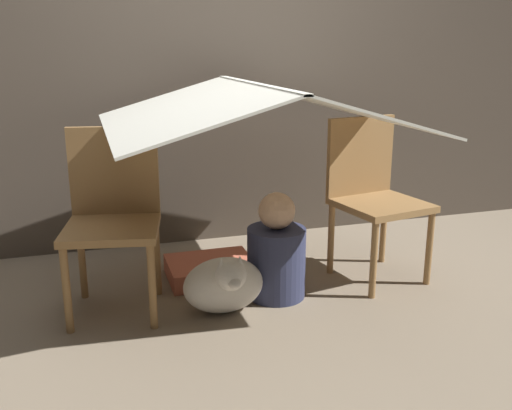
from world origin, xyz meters
The scene contains 8 objects.
ground_plane centered at (0.00, 0.00, 0.00)m, with size 8.80×8.80×0.00m, color gray.
wall_back centered at (0.00, 1.02, 1.25)m, with size 7.00×0.05×2.50m.
chair_left centered at (-0.69, 0.14, 0.49)m, with size 0.51×0.51×0.88m.
chair_right centered at (0.69, 0.14, 0.49)m, with size 0.50×0.50×0.88m.
sheet_canopy centered at (0.00, 0.06, 0.98)m, with size 1.42×1.32×0.21m.
person_front centered at (0.09, 0.01, 0.23)m, with size 0.30×0.30×0.55m.
dog centered at (-0.21, -0.11, 0.15)m, with size 0.39×0.36×0.34m.
floor_cushion centered at (-0.18, 0.34, 0.05)m, with size 0.47×0.38×0.10m.
Camera 1 is at (-0.81, -2.57, 1.26)m, focal length 40.00 mm.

